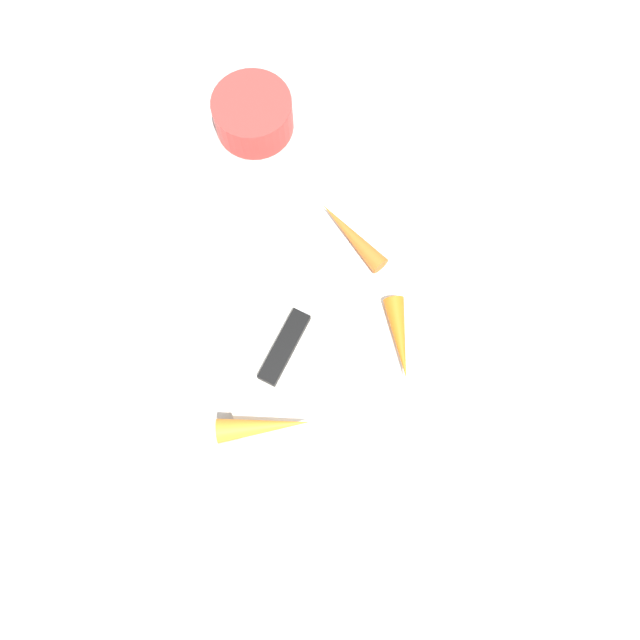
{
  "coord_description": "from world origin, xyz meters",
  "views": [
    {
      "loc": [
        0.18,
        -0.07,
        0.68
      ],
      "look_at": [
        0.0,
        0.0,
        0.01
      ],
      "focal_mm": 33.42,
      "sensor_mm": 36.0,
      "label": 1
    }
  ],
  "objects_px": {
    "carrot_longest": "(352,235)",
    "small_bowl": "(253,115)",
    "carrot_medium": "(264,426)",
    "cutting_board": "(320,321)",
    "carrot_shortest": "(400,338)",
    "knife": "(290,337)"
  },
  "relations": [
    {
      "from": "carrot_longest",
      "to": "small_bowl",
      "type": "relative_size",
      "value": 1.05
    },
    {
      "from": "carrot_longest",
      "to": "cutting_board",
      "type": "bearing_deg",
      "value": 119.26
    },
    {
      "from": "carrot_shortest",
      "to": "small_bowl",
      "type": "xyz_separation_m",
      "value": [
        -0.34,
        -0.06,
        0.0
      ]
    },
    {
      "from": "cutting_board",
      "to": "carrot_medium",
      "type": "distance_m",
      "value": 0.14
    },
    {
      "from": "small_bowl",
      "to": "carrot_medium",
      "type": "bearing_deg",
      "value": -16.94
    },
    {
      "from": "small_bowl",
      "to": "carrot_shortest",
      "type": "bearing_deg",
      "value": 10.44
    },
    {
      "from": "small_bowl",
      "to": "knife",
      "type": "bearing_deg",
      "value": -10.63
    },
    {
      "from": "cutting_board",
      "to": "knife",
      "type": "xyz_separation_m",
      "value": [
        0.01,
        -0.04,
        0.01
      ]
    },
    {
      "from": "knife",
      "to": "carrot_longest",
      "type": "height_order",
      "value": "carrot_longest"
    },
    {
      "from": "carrot_shortest",
      "to": "carrot_medium",
      "type": "relative_size",
      "value": 0.93
    },
    {
      "from": "carrot_medium",
      "to": "carrot_shortest",
      "type": "bearing_deg",
      "value": 27.71
    },
    {
      "from": "carrot_shortest",
      "to": "small_bowl",
      "type": "distance_m",
      "value": 0.34
    },
    {
      "from": "knife",
      "to": "carrot_longest",
      "type": "relative_size",
      "value": 1.51
    },
    {
      "from": "small_bowl",
      "to": "cutting_board",
      "type": "bearing_deg",
      "value": -2.89
    },
    {
      "from": "small_bowl",
      "to": "carrot_longest",
      "type": "bearing_deg",
      "value": 16.03
    },
    {
      "from": "cutting_board",
      "to": "knife",
      "type": "height_order",
      "value": "knife"
    },
    {
      "from": "knife",
      "to": "carrot_shortest",
      "type": "relative_size",
      "value": 1.7
    },
    {
      "from": "cutting_board",
      "to": "carrot_shortest",
      "type": "xyz_separation_m",
      "value": [
        0.06,
        0.08,
        0.02
      ]
    },
    {
      "from": "knife",
      "to": "carrot_medium",
      "type": "bearing_deg",
      "value": -167.75
    },
    {
      "from": "knife",
      "to": "small_bowl",
      "type": "distance_m",
      "value": 0.29
    },
    {
      "from": "cutting_board",
      "to": "carrot_medium",
      "type": "relative_size",
      "value": 3.56
    },
    {
      "from": "cutting_board",
      "to": "carrot_shortest",
      "type": "relative_size",
      "value": 3.82
    }
  ]
}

